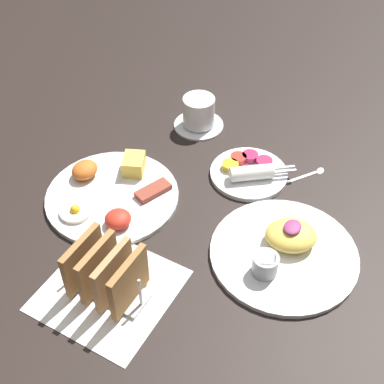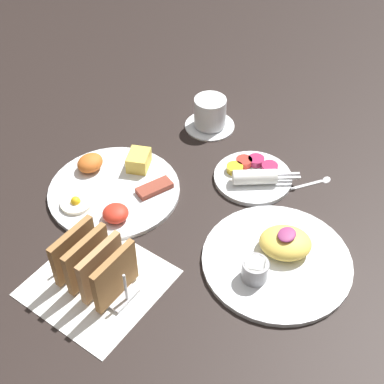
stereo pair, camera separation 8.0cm
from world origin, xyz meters
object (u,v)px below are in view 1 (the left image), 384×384
at_px(plate_foreground, 285,249).
at_px(toast_rack, 106,273).
at_px(plate_condiments, 249,171).
at_px(plate_breakfast, 112,193).
at_px(coffee_cup, 199,114).

distance_m(plate_foreground, toast_rack, 0.33).
height_order(plate_foreground, toast_rack, toast_rack).
xyz_separation_m(plate_condiments, plate_foreground, (-0.17, -0.15, 0.00)).
relative_size(plate_condiments, toast_rack, 1.21).
distance_m(plate_breakfast, toast_rack, 0.24).
distance_m(toast_rack, coffee_cup, 0.51).
height_order(plate_breakfast, toast_rack, toast_rack).
distance_m(plate_condiments, plate_foreground, 0.23).
bearing_deg(coffee_cup, plate_breakfast, 172.67).
xyz_separation_m(plate_condiments, coffee_cup, (0.10, 0.18, 0.02)).
height_order(plate_condiments, toast_rack, toast_rack).
height_order(plate_condiments, coffee_cup, coffee_cup).
distance_m(plate_foreground, coffee_cup, 0.43).
relative_size(plate_breakfast, toast_rack, 1.87).
bearing_deg(plate_condiments, toast_rack, 167.81).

